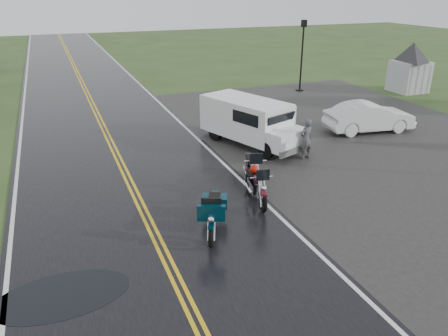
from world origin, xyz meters
The scene contains 11 objects.
ground centered at (0.00, 0.00, 0.00)m, with size 120.00×120.00×0.00m, color #2D471E.
road centered at (0.00, 10.00, 0.02)m, with size 8.00×100.00×0.04m, color black.
parking_pad centered at (11.00, 5.00, 0.01)m, with size 14.00×24.00×0.03m, color black.
visitor_center centered at (20.00, 12.00, 2.40)m, with size 16.00×10.00×4.80m, color #A8AAAD, non-canonical shape.
motorcycle_red centered at (3.44, 0.35, 0.68)m, with size 0.84×2.31×1.36m, color #4F0913, non-canonical shape.
motorcycle_teal centered at (1.28, -0.87, 0.70)m, with size 0.86×2.36×1.39m, color #042734, non-canonical shape.
motorcycle_silver centered at (3.76, 1.53, 0.71)m, with size 0.87×2.41×1.42m, color #97989E, non-canonical shape.
van_white centered at (5.64, 4.45, 1.02)m, with size 1.95×5.19×2.04m, color white, non-canonical shape.
person_at_van centered at (7.12, 3.89, 0.84)m, with size 0.61×0.40×1.67m, color #48474C.
sedan_white centered at (11.90, 5.90, 0.70)m, with size 1.49×4.27×1.41m, color silver.
lamp_post_far_right centered at (13.37, 14.74, 2.32)m, with size 0.40×0.40×4.63m, color black, non-canonical shape.
Camera 1 is at (-2.14, -10.37, 6.59)m, focal length 35.00 mm.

